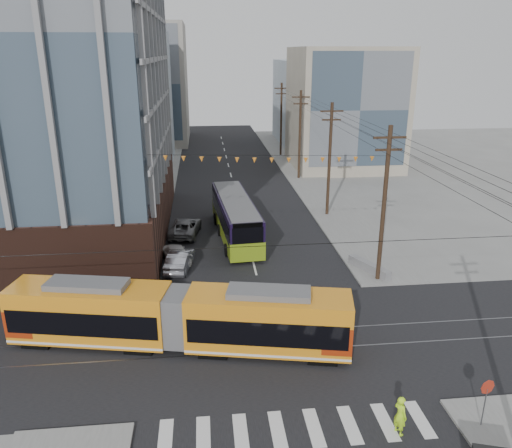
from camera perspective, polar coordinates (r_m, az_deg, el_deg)
The scene contains 14 objects.
ground at distance 25.72m, azimuth 3.30°, elevation -17.94°, with size 160.00×160.00×0.00m, color slate.
bg_bldg_nw_near at distance 73.72m, azimuth -17.09°, elevation 13.32°, with size 18.00×16.00×18.00m, color #8C99A5.
bg_bldg_ne_near at distance 71.35m, azimuth 10.06°, elevation 12.87°, with size 14.00×14.00×16.00m, color gray.
bg_bldg_nw_far at distance 92.94m, azimuth -13.06°, elevation 15.33°, with size 16.00×18.00×20.00m, color gray.
bg_bldg_ne_far at distance 91.20m, azimuth 7.78°, elevation 13.68°, with size 16.00×16.00×14.00m, color #8C99A5.
utility_pole_far at distance 77.80m, azimuth 2.89°, elevation 11.78°, with size 0.30×0.30×11.00m, color black.
streetcar at distance 27.89m, azimuth -8.90°, elevation -10.53°, with size 18.60×2.62×3.58m, color orange, non-canonical shape.
city_bus at distance 43.39m, azimuth -2.36°, elevation 0.75°, with size 2.75×12.69×3.59m, color black, non-canonical shape.
parked_car_silver at distance 37.82m, azimuth -8.69°, elevation -4.07°, with size 1.52×4.37×1.44m, color #9FA1AC.
parked_car_white at distance 39.29m, azimuth -9.21°, elevation -3.33°, with size 1.76×4.34×1.26m, color silver.
parked_car_grey at distance 44.67m, azimuth -8.12°, elevation -0.34°, with size 2.39×5.18×1.44m, color slate.
pedestrian at distance 23.41m, azimuth 16.15°, elevation -20.25°, with size 0.67×0.44×1.85m, color #BDFF20.
stop_sign at distance 24.74m, azimuth 24.63°, elevation -18.36°, with size 0.69×0.69×2.28m, color #A82614, non-canonical shape.
jersey_barrier at distance 37.76m, azimuth 12.81°, elevation -4.92°, with size 0.88×3.93×0.79m, color #5A5C63.
Camera 1 is at (-3.60, -20.19, 15.52)m, focal length 35.00 mm.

